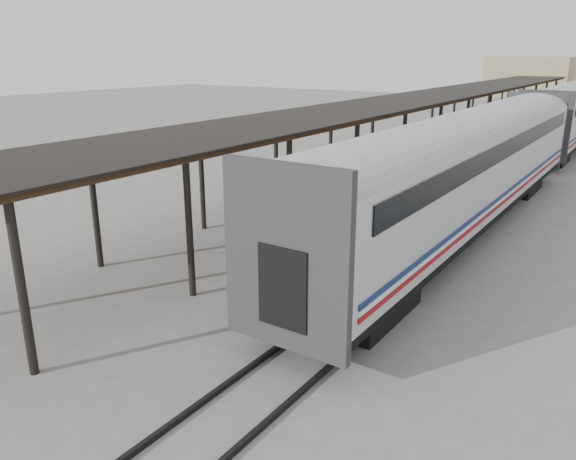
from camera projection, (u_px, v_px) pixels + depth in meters
The scene contains 10 objects.
ground at pixel (271, 283), 17.08m from camera, with size 160.00×160.00×0.00m, color slate.
train at pixel (574, 109), 41.25m from camera, with size 3.45×76.01×4.01m.
canopy at pixel (443, 95), 36.63m from camera, with size 4.90×64.30×4.15m.
rails at pixel (569, 144), 42.20m from camera, with size 1.54×150.00×0.12m.
building_left at pixel (529, 77), 86.25m from camera, with size 12.00×8.00×6.00m, color tan.
baggage_cart at pixel (297, 268), 16.49m from camera, with size 1.74×2.62×0.86m.
suitcase_stack at pixel (302, 251), 16.66m from camera, with size 1.37×1.12×0.59m.
luggage_tug at pixel (416, 171), 29.80m from camera, with size 1.09×1.67×1.42m.
porter at pixel (292, 240), 15.51m from camera, with size 0.65×0.43×1.79m, color navy.
pedestrian at pixel (369, 177), 27.48m from camera, with size 1.00×0.42×1.71m, color black.
Camera 1 is at (9.27, -12.80, 6.71)m, focal length 35.00 mm.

